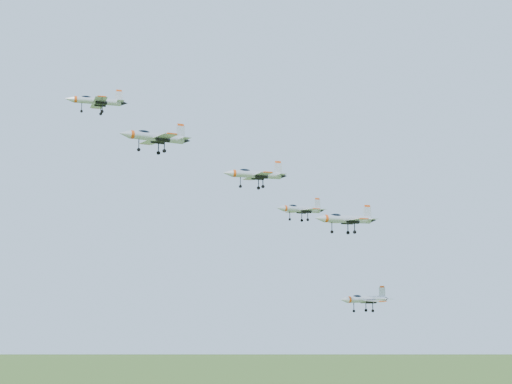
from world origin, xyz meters
name	(u,v)px	position (x,y,z in m)	size (l,w,h in m)	color
jet_lead	(96,101)	(-20.91, 9.64, 141.67)	(11.24, 9.37, 3.00)	#B4B8C1
jet_left_high	(155,137)	(-13.54, -1.55, 133.81)	(13.20, 10.95, 3.53)	#B4B8C1
jet_right_high	(255,174)	(-3.38, -18.74, 125.93)	(10.56, 8.79, 2.82)	#B4B8C1
jet_left_low	(300,209)	(16.47, 1.42, 123.10)	(11.03, 9.13, 2.95)	#B4B8C1
jet_right_low	(345,219)	(17.25, -12.49, 120.27)	(12.28, 10.14, 3.28)	#B4B8C1
jet_trail	(364,299)	(27.77, -2.98, 106.18)	(11.56, 9.52, 3.10)	#B4B8C1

